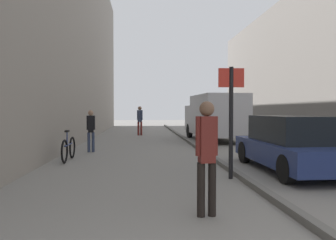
{
  "coord_description": "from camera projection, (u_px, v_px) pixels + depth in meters",
  "views": [
    {
      "loc": [
        -0.71,
        -1.09,
        1.6
      ],
      "look_at": [
        0.37,
        12.45,
        1.19
      ],
      "focal_mm": 34.41,
      "sensor_mm": 36.0,
      "label": 1
    }
  ],
  "objects": [
    {
      "name": "parked_car",
      "position": [
        292.0,
        144.0,
        8.46
      ],
      "size": [
        1.85,
        4.21,
        1.45
      ],
      "rotation": [
        0.0,
        0.0,
        0.0
      ],
      "color": "navy",
      "rests_on": "ground_plane"
    },
    {
      "name": "delivery_van",
      "position": [
        214.0,
        116.0,
        17.01
      ],
      "size": [
        2.38,
        5.64,
        2.38
      ],
      "rotation": [
        0.0,
        0.0,
        0.05
      ],
      "color": "#B7B7BC",
      "rests_on": "ground_plane"
    },
    {
      "name": "ground_plane",
      "position": [
        160.0,
        149.0,
        13.14
      ],
      "size": [
        80.0,
        80.0,
        0.0
      ],
      "primitive_type": "plane",
      "color": "gray"
    },
    {
      "name": "bicycle_leaning",
      "position": [
        69.0,
        149.0,
        10.18
      ],
      "size": [
        0.1,
        1.77,
        0.98
      ],
      "rotation": [
        0.0,
        0.0,
        -0.01
      ],
      "color": "black",
      "rests_on": "ground_plane"
    },
    {
      "name": "building_facade_left",
      "position": [
        42.0,
        4.0,
        12.6
      ],
      "size": [
        2.06,
        40.0,
        11.56
      ],
      "primitive_type": "cube",
      "color": "gray",
      "rests_on": "ground_plane"
    },
    {
      "name": "pedestrian_main_foreground",
      "position": [
        207.0,
        150.0,
        4.81
      ],
      "size": [
        0.34,
        0.23,
        1.73
      ],
      "rotation": [
        0.0,
        0.0,
        0.11
      ],
      "color": "black",
      "rests_on": "ground_plane"
    },
    {
      "name": "street_sign_post",
      "position": [
        231.0,
        113.0,
        7.46
      ],
      "size": [
        0.6,
        0.1,
        2.6
      ],
      "rotation": [
        0.0,
        0.0,
        3.11
      ],
      "color": "black",
      "rests_on": "ground_plane"
    },
    {
      "name": "pedestrian_mid_block",
      "position": [
        91.0,
        128.0,
        12.27
      ],
      "size": [
        0.32,
        0.21,
        1.6
      ],
      "rotation": [
        0.0,
        0.0,
        3.28
      ],
      "color": "#2D3851",
      "rests_on": "ground_plane"
    },
    {
      "name": "kerb_strip",
      "position": [
        198.0,
        148.0,
        13.27
      ],
      "size": [
        0.16,
        40.0,
        0.12
      ],
      "primitive_type": "cube",
      "color": "#615F5B",
      "rests_on": "ground_plane"
    },
    {
      "name": "pedestrian_far_crossing",
      "position": [
        140.0,
        119.0,
        20.43
      ],
      "size": [
        0.36,
        0.27,
        1.85
      ],
      "rotation": [
        0.0,
        0.0,
        -0.3
      ],
      "color": "maroon",
      "rests_on": "ground_plane"
    }
  ]
}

